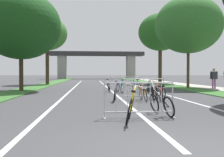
# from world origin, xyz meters

# --- Properties ---
(ground_plane) EXTENTS (300.00, 300.00, 0.00)m
(ground_plane) POSITION_xyz_m (0.00, 0.00, 0.00)
(ground_plane) COLOR #3D3D3F
(grass_verge_left) EXTENTS (2.10, 66.13, 0.05)m
(grass_verge_left) POSITION_xyz_m (-6.51, 27.05, 0.03)
(grass_verge_left) COLOR #386B2D
(grass_verge_left) RESTS_ON ground
(grass_verge_right) EXTENTS (2.10, 66.13, 0.05)m
(grass_verge_right) POSITION_xyz_m (6.51, 27.05, 0.03)
(grass_verge_right) COLOR #386B2D
(grass_verge_right) RESTS_ON ground
(sidewalk_path_right) EXTENTS (2.32, 66.13, 0.08)m
(sidewalk_path_right) POSITION_xyz_m (8.72, 27.05, 0.04)
(sidewalk_path_right) COLOR #ADA89E
(sidewalk_path_right) RESTS_ON ground
(lane_stripe_center) EXTENTS (0.14, 38.26, 0.01)m
(lane_stripe_center) POSITION_xyz_m (0.00, 19.13, 0.00)
(lane_stripe_center) COLOR silver
(lane_stripe_center) RESTS_ON ground
(lane_stripe_right_lane) EXTENTS (0.14, 38.26, 0.01)m
(lane_stripe_right_lane) POSITION_xyz_m (3.01, 19.13, 0.00)
(lane_stripe_right_lane) COLOR silver
(lane_stripe_right_lane) RESTS_ON ground
(lane_stripe_left_lane) EXTENTS (0.14, 38.26, 0.01)m
(lane_stripe_left_lane) POSITION_xyz_m (-3.01, 19.13, 0.00)
(lane_stripe_left_lane) COLOR silver
(lane_stripe_left_lane) RESTS_ON ground
(overpass_bridge) EXTENTS (21.66, 3.40, 6.21)m
(overpass_bridge) POSITION_xyz_m (0.00, 54.66, 4.45)
(overpass_bridge) COLOR #2D2D30
(overpass_bridge) RESTS_ON ground
(tree_left_pine_near) EXTENTS (5.73, 5.73, 7.17)m
(tree_left_pine_near) POSITION_xyz_m (-6.52, 14.88, 4.73)
(tree_left_pine_near) COLOR #3D2D1E
(tree_left_pine_near) RESTS_ON ground
(tree_left_oak_near) EXTENTS (4.59, 4.59, 7.82)m
(tree_left_oak_near) POSITION_xyz_m (-6.45, 25.74, 5.84)
(tree_left_oak_near) COLOR #3D2D1E
(tree_left_oak_near) RESTS_ON ground
(tree_right_maple_mid) EXTENTS (5.77, 5.77, 7.93)m
(tree_right_maple_mid) POSITION_xyz_m (6.95, 17.47, 5.48)
(tree_right_maple_mid) COLOR #4C3823
(tree_right_maple_mid) RESTS_ON ground
(tree_right_oak_mid) EXTENTS (5.26, 5.26, 8.49)m
(tree_right_oak_mid) POSITION_xyz_m (6.90, 26.13, 6.23)
(tree_right_oak_mid) COLOR #3D2D1E
(tree_right_oak_mid) RESTS_ON ground
(crowd_barrier_nearest) EXTENTS (2.07, 0.47, 1.05)m
(crowd_barrier_nearest) POSITION_xyz_m (-0.15, 3.34, 0.51)
(crowd_barrier_nearest) COLOR #ADADB2
(crowd_barrier_nearest) RESTS_ON ground
(crowd_barrier_second) EXTENTS (2.07, 0.47, 1.05)m
(crowd_barrier_second) POSITION_xyz_m (1.06, 8.32, 0.51)
(crowd_barrier_second) COLOR #ADADB2
(crowd_barrier_second) RESTS_ON ground
(crowd_barrier_third) EXTENTS (2.08, 0.50, 1.05)m
(crowd_barrier_third) POSITION_xyz_m (0.87, 13.30, 0.51)
(crowd_barrier_third) COLOR #ADADB2
(crowd_barrier_third) RESTS_ON ground
(bicycle_red_0) EXTENTS (0.52, 1.64, 0.93)m
(bicycle_red_0) POSITION_xyz_m (1.66, 7.78, 0.35)
(bicycle_red_0) COLOR black
(bicycle_red_0) RESTS_ON ground
(bicycle_purple_1) EXTENTS (0.56, 1.71, 1.01)m
(bicycle_purple_1) POSITION_xyz_m (-0.38, 7.86, 0.37)
(bicycle_purple_1) COLOR black
(bicycle_purple_1) RESTS_ON ground
(bicycle_black_2) EXTENTS (0.65, 1.65, 0.94)m
(bicycle_black_2) POSITION_xyz_m (0.64, 3.81, 0.36)
(bicycle_black_2) COLOR black
(bicycle_black_2) RESTS_ON ground
(bicycle_silver_3) EXTENTS (0.44, 1.71, 0.90)m
(bicycle_silver_3) POSITION_xyz_m (-0.26, 13.87, 0.37)
(bicycle_silver_3) COLOR black
(bicycle_silver_3) RESTS_ON ground
(bicycle_teal_4) EXTENTS (0.51, 1.64, 0.92)m
(bicycle_teal_4) POSITION_xyz_m (0.44, 12.87, 0.36)
(bicycle_teal_4) COLOR black
(bicycle_teal_4) RESTS_ON ground
(bicycle_orange_5) EXTENTS (0.48, 1.61, 0.86)m
(bicycle_orange_5) POSITION_xyz_m (0.91, 7.84, 0.35)
(bicycle_orange_5) COLOR black
(bicycle_orange_5) RESTS_ON ground
(bicycle_yellow_6) EXTENTS (0.74, 1.72, 1.01)m
(bicycle_yellow_6) POSITION_xyz_m (-0.49, 2.73, 0.39)
(bicycle_yellow_6) COLOR black
(bicycle_yellow_6) RESTS_ON ground
(bicycle_white_7) EXTENTS (0.51, 1.67, 0.97)m
(bicycle_white_7) POSITION_xyz_m (1.75, 8.92, 0.35)
(bicycle_white_7) COLOR black
(bicycle_white_7) RESTS_ON ground
(bicycle_green_8) EXTENTS (0.59, 1.62, 0.97)m
(bicycle_green_8) POSITION_xyz_m (2.35, 12.74, 0.36)
(bicycle_green_8) COLOR black
(bicycle_green_8) RESTS_ON ground
(bicycle_blue_9) EXTENTS (0.66, 1.67, 0.91)m
(bicycle_blue_9) POSITION_xyz_m (1.73, 13.69, 0.36)
(bicycle_blue_9) COLOR black
(bicycle_blue_9) RESTS_ON ground
(pedestrian_waiting) EXTENTS (0.62, 0.29, 1.70)m
(pedestrian_waiting) POSITION_xyz_m (8.11, 15.13, 1.04)
(pedestrian_waiting) COLOR #994C8C
(pedestrian_waiting) RESTS_ON ground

